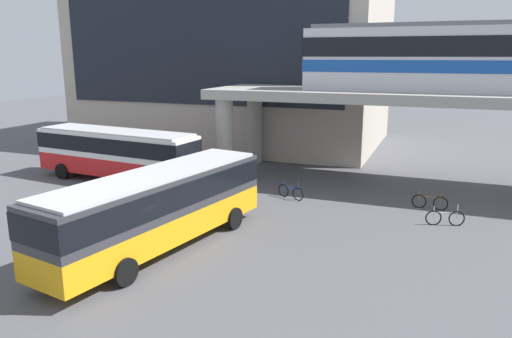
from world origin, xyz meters
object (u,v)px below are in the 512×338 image
Objects in this scene: bus_secondary at (116,150)px; bus_main at (158,202)px; bicycle_blue at (291,192)px; bicycle_silver at (445,218)px; bicycle_brown at (430,202)px; train at (485,57)px; station_building at (237,58)px.

bus_main is at bearing -45.45° from bus_secondary.
bicycle_blue is 0.96× the size of bicycle_silver.
bicycle_brown is 1.03× the size of bicycle_silver.
bus_main reaches higher than bicycle_blue.
bicycle_brown is at bearing -114.70° from train.
bus_secondary reaches higher than bicycle_blue.
bus_main reaches higher than bicycle_silver.
train is 13.09m from bicycle_blue.
station_building is 1.27× the size of train.
bus_secondary reaches higher than bicycle_brown.
bus_main and bus_secondary have the same top height.
bus_secondary reaches higher than bicycle_silver.
bicycle_blue is at bearing -58.19° from station_building.
bus_main reaches higher than bicycle_brown.
bicycle_silver is (18.31, -18.23, -7.12)m from station_building.
bicycle_blue is 8.16m from bicycle_silver.
bicycle_silver is (0.75, -2.38, 0.00)m from bicycle_brown.
bus_main is at bearing -73.66° from station_building.
bus_secondary is at bearing -176.94° from bicycle_brown.
bus_secondary is 6.46× the size of bicycle_silver.
station_building is at bearing 106.34° from bus_main.
bus_secondary is 18.65m from bicycle_brown.
train is at bearing 30.14° from bicycle_blue.
station_building is at bearing 137.93° from bicycle_brown.
station_building is 2.25× the size of bus_main.
station_building reaches higher than bicycle_brown.
bus_main is 6.78× the size of bicycle_blue.
bus_secondary is (-8.44, 8.58, 0.00)m from bus_main.
bicycle_silver is at bearing 33.52° from bus_main.
bicycle_brown is (10.11, 9.57, -1.63)m from bus_main.
bicycle_blue is at bearing -149.86° from train.
station_building is 26.80m from bicycle_silver.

